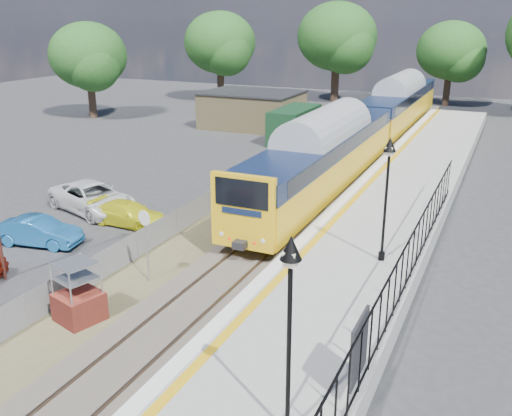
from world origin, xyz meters
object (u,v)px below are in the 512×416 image
Objects in this scene: speed_sign at (146,234)px; car_yellow at (128,214)px; train at (370,123)px; car_blue at (38,231)px; brick_plinth at (78,293)px; car_white at (93,198)px; victorian_lamp_north at (388,171)px; victorian_lamp_south at (290,292)px.

car_yellow is (-4.38, 4.74, -1.39)m from speed_sign.
speed_sign is (-2.56, -23.24, -0.39)m from train.
car_blue is 0.97× the size of car_yellow.
brick_plinth is 0.74× the size of speed_sign.
train is at bearing 83.68° from brick_plinth.
car_yellow is (-4.00, 8.04, -0.45)m from brick_plinth.
car_white is at bearing 127.43° from brick_plinth.
car_white is at bearing -0.82° from car_blue.
train is 20.22m from car_white.
speed_sign is at bearing 83.41° from brick_plinth.
victorian_lamp_north reaches higher than car_blue.
speed_sign is at bearing -110.10° from car_blue.
victorian_lamp_north is 2.18× the size of brick_plinth.
train is at bearing 100.53° from victorian_lamp_south.
victorian_lamp_north is at bearing -90.31° from car_blue.
brick_plinth is 0.55× the size of car_yellow.
victorian_lamp_south is at bearing -19.94° from brick_plinth.
brick_plinth is at bearing -96.32° from train.
victorian_lamp_north is 15.58m from car_white.
car_blue reaches higher than car_yellow.
car_white is at bearing 74.11° from car_yellow.
victorian_lamp_north reaches higher than car_yellow.
victorian_lamp_south reaches higher than car_yellow.
speed_sign is 9.18m from car_white.
car_white is (-0.75, 4.48, 0.12)m from car_blue.
train is 10.93× the size of car_blue.
victorian_lamp_north is 1.23× the size of car_blue.
car_yellow is at bearing -39.77° from car_blue.
victorian_lamp_south is 1.00× the size of victorian_lamp_north.
train is 19.35× the size of brick_plinth.
car_white reaches higher than car_yellow.
car_blue is at bearing 151.54° from car_yellow.
speed_sign is at bearing -155.16° from victorian_lamp_north.
brick_plinth is at bearing -152.59° from car_yellow.
car_blue is at bearing -169.94° from victorian_lamp_north.
victorian_lamp_south reaches higher than car_blue.
victorian_lamp_north reaches higher than speed_sign.
train reaches higher than car_yellow.
speed_sign is at bearing -109.85° from car_white.
car_white is (-9.74, -17.65, -1.61)m from train.
victorian_lamp_north is (-0.20, 10.00, 0.00)m from victorian_lamp_south.
brick_plinth is 0.40× the size of car_white.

